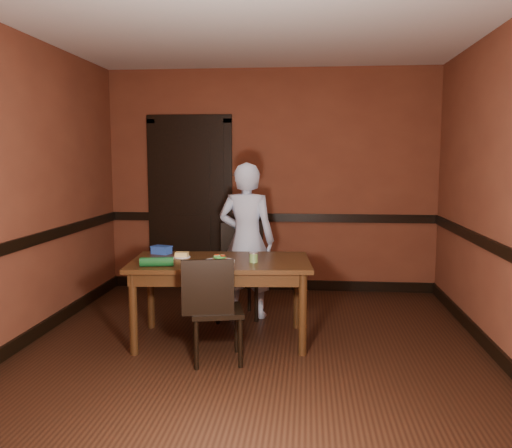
% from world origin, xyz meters
% --- Properties ---
extents(floor, '(4.00, 4.50, 0.01)m').
position_xyz_m(floor, '(0.00, 0.00, 0.00)').
color(floor, black).
rests_on(floor, ground).
extents(ceiling, '(4.00, 4.50, 0.01)m').
position_xyz_m(ceiling, '(0.00, 0.00, 2.70)').
color(ceiling, silver).
rests_on(ceiling, ground).
extents(wall_back, '(4.00, 0.02, 2.70)m').
position_xyz_m(wall_back, '(0.00, 2.25, 1.35)').
color(wall_back, brown).
rests_on(wall_back, ground).
extents(wall_front, '(4.00, 0.02, 2.70)m').
position_xyz_m(wall_front, '(0.00, -2.25, 1.35)').
color(wall_front, brown).
rests_on(wall_front, ground).
extents(wall_left, '(0.02, 4.50, 2.70)m').
position_xyz_m(wall_left, '(-2.00, 0.00, 1.35)').
color(wall_left, brown).
rests_on(wall_left, ground).
extents(wall_right, '(0.02, 4.50, 2.70)m').
position_xyz_m(wall_right, '(2.00, 0.00, 1.35)').
color(wall_right, brown).
rests_on(wall_right, ground).
extents(dado_back, '(4.00, 0.03, 0.10)m').
position_xyz_m(dado_back, '(0.00, 2.23, 0.90)').
color(dado_back, black).
rests_on(dado_back, ground).
extents(dado_left, '(0.03, 4.50, 0.10)m').
position_xyz_m(dado_left, '(-1.99, 0.00, 0.90)').
color(dado_left, black).
rests_on(dado_left, ground).
extents(dado_right, '(0.03, 4.50, 0.10)m').
position_xyz_m(dado_right, '(1.99, 0.00, 0.90)').
color(dado_right, black).
rests_on(dado_right, ground).
extents(baseboard_back, '(4.00, 0.03, 0.12)m').
position_xyz_m(baseboard_back, '(0.00, 2.23, 0.06)').
color(baseboard_back, black).
rests_on(baseboard_back, ground).
extents(baseboard_left, '(0.03, 4.50, 0.12)m').
position_xyz_m(baseboard_left, '(-1.99, 0.00, 0.06)').
color(baseboard_left, black).
rests_on(baseboard_left, ground).
extents(baseboard_right, '(0.03, 4.50, 0.12)m').
position_xyz_m(baseboard_right, '(1.99, 0.00, 0.06)').
color(baseboard_right, black).
rests_on(baseboard_right, ground).
extents(door, '(1.05, 0.07, 2.20)m').
position_xyz_m(door, '(-1.00, 2.22, 1.09)').
color(door, black).
rests_on(door, ground).
extents(dining_table, '(1.63, 1.01, 0.73)m').
position_xyz_m(dining_table, '(-0.31, 0.29, 0.37)').
color(dining_table, '#321C0C').
rests_on(dining_table, floor).
extents(chair_far, '(0.56, 0.56, 0.96)m').
position_xyz_m(chair_far, '(-0.29, 1.01, 0.48)').
color(chair_far, black).
rests_on(chair_far, floor).
extents(chair_near, '(0.48, 0.48, 0.86)m').
position_xyz_m(chair_near, '(-0.26, -0.20, 0.43)').
color(chair_near, black).
rests_on(chair_near, floor).
extents(person, '(0.62, 0.44, 1.58)m').
position_xyz_m(person, '(-0.16, 1.06, 0.79)').
color(person, '#AEC0DE').
rests_on(person, floor).
extents(sandwich_plate, '(0.26, 0.26, 0.07)m').
position_xyz_m(sandwich_plate, '(-0.30, 0.18, 0.75)').
color(sandwich_plate, white).
rests_on(sandwich_plate, dining_table).
extents(sauce_jar, '(0.08, 0.08, 0.09)m').
position_xyz_m(sauce_jar, '(-0.01, 0.21, 0.78)').
color(sauce_jar, '#618844').
rests_on(sauce_jar, dining_table).
extents(cheese_saucer, '(0.15, 0.15, 0.05)m').
position_xyz_m(cheese_saucer, '(-0.68, 0.38, 0.75)').
color(cheese_saucer, white).
rests_on(cheese_saucer, dining_table).
extents(food_tub, '(0.21, 0.17, 0.07)m').
position_xyz_m(food_tub, '(-0.91, 0.55, 0.77)').
color(food_tub, '#254AB1').
rests_on(food_tub, dining_table).
extents(wrapped_veg, '(0.29, 0.13, 0.08)m').
position_xyz_m(wrapped_veg, '(-0.79, -0.04, 0.77)').
color(wrapped_veg, '#10441B').
rests_on(wrapped_veg, dining_table).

